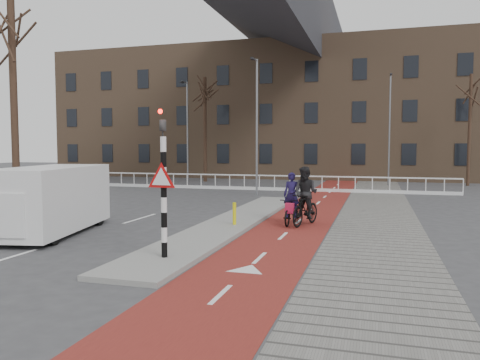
# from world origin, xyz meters

# --- Properties ---
(ground) EXTENTS (120.00, 120.00, 0.00)m
(ground) POSITION_xyz_m (0.00, 0.00, 0.00)
(ground) COLOR #38383A
(ground) RESTS_ON ground
(bike_lane) EXTENTS (2.50, 60.00, 0.01)m
(bike_lane) POSITION_xyz_m (1.50, 10.00, 0.01)
(bike_lane) COLOR maroon
(bike_lane) RESTS_ON ground
(sidewalk) EXTENTS (3.00, 60.00, 0.01)m
(sidewalk) POSITION_xyz_m (4.30, 10.00, 0.01)
(sidewalk) COLOR slate
(sidewalk) RESTS_ON ground
(curb_island) EXTENTS (1.80, 16.00, 0.12)m
(curb_island) POSITION_xyz_m (-0.70, 4.00, 0.06)
(curb_island) COLOR gray
(curb_island) RESTS_ON ground
(traffic_signal) EXTENTS (0.80, 0.80, 3.68)m
(traffic_signal) POSITION_xyz_m (-0.60, -2.02, 1.99)
(traffic_signal) COLOR black
(traffic_signal) RESTS_ON curb_island
(bollard) EXTENTS (0.12, 0.12, 0.76)m
(bollard) POSITION_xyz_m (-0.38, 2.99, 0.50)
(bollard) COLOR yellow
(bollard) RESTS_ON curb_island
(cyclist_near) EXTENTS (0.71, 1.79, 1.85)m
(cyclist_near) POSITION_xyz_m (1.37, 4.25, 0.63)
(cyclist_near) COLOR black
(cyclist_near) RESTS_ON bike_lane
(cyclist_far) EXTENTS (1.10, 2.01, 2.07)m
(cyclist_far) POSITION_xyz_m (1.88, 4.13, 0.86)
(cyclist_far) COLOR black
(cyclist_far) RESTS_ON bike_lane
(van) EXTENTS (2.96, 5.26, 2.13)m
(van) POSITION_xyz_m (-5.65, 0.35, 1.12)
(van) COLOR silver
(van) RESTS_ON ground
(railing) EXTENTS (28.00, 0.10, 0.99)m
(railing) POSITION_xyz_m (-5.00, 17.00, 0.31)
(railing) COLOR silver
(railing) RESTS_ON ground
(townhouse_row) EXTENTS (46.00, 10.00, 15.90)m
(townhouse_row) POSITION_xyz_m (-3.00, 32.00, 7.81)
(townhouse_row) COLOR #7F6047
(townhouse_row) RESTS_ON ground
(tree_left) EXTENTS (0.32, 0.32, 9.33)m
(tree_left) POSITION_xyz_m (-11.34, 5.22, 4.66)
(tree_left) COLOR black
(tree_left) RESTS_ON ground
(tree_mid) EXTENTS (0.29, 0.29, 8.31)m
(tree_mid) POSITION_xyz_m (-9.04, 23.19, 4.16)
(tree_mid) COLOR black
(tree_mid) RESTS_ON ground
(tree_right) EXTENTS (0.21, 0.21, 7.92)m
(tree_right) POSITION_xyz_m (10.51, 24.50, 3.96)
(tree_right) COLOR black
(tree_right) RESTS_ON ground
(streetlight_near) EXTENTS (0.12, 0.12, 7.73)m
(streetlight_near) POSITION_xyz_m (-2.38, 13.89, 3.86)
(streetlight_near) COLOR slate
(streetlight_near) RESTS_ON ground
(streetlight_left) EXTENTS (0.12, 0.12, 7.68)m
(streetlight_left) POSITION_xyz_m (-9.64, 21.01, 3.84)
(streetlight_left) COLOR slate
(streetlight_left) RESTS_ON ground
(streetlight_right) EXTENTS (0.12, 0.12, 7.98)m
(streetlight_right) POSITION_xyz_m (5.06, 23.44, 3.99)
(streetlight_right) COLOR slate
(streetlight_right) RESTS_ON ground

